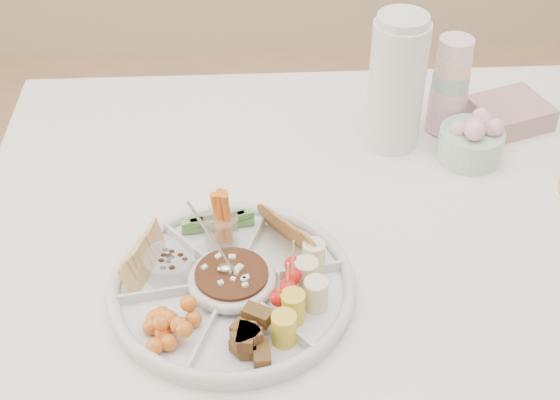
{
  "coord_description": "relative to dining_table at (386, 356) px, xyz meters",
  "views": [
    {
      "loc": [
        -0.27,
        -1.03,
        1.65
      ],
      "look_at": [
        -0.22,
        -0.07,
        0.86
      ],
      "focal_mm": 50.0,
      "sensor_mm": 36.0,
      "label": 1
    }
  ],
  "objects": [
    {
      "name": "dining_table",
      "position": [
        0.0,
        0.0,
        0.0
      ],
      "size": [
        1.52,
        1.02,
        0.76
      ],
      "primitive_type": "cube",
      "color": "white",
      "rests_on": "floor"
    },
    {
      "name": "party_tray",
      "position": [
        -0.3,
        -0.17,
        0.4
      ],
      "size": [
        0.44,
        0.44,
        0.04
      ],
      "primitive_type": "cylinder",
      "rotation": [
        0.0,
        0.0,
        0.16
      ],
      "color": "silver",
      "rests_on": "dining_table"
    },
    {
      "name": "bean_dip",
      "position": [
        -0.3,
        -0.17,
        0.41
      ],
      "size": [
        0.13,
        0.13,
        0.04
      ],
      "primitive_type": "cylinder",
      "rotation": [
        0.0,
        0.0,
        0.16
      ],
      "color": "#3D2814",
      "rests_on": "party_tray"
    },
    {
      "name": "tortillas",
      "position": [
        -0.2,
        -0.09,
        0.42
      ],
      "size": [
        0.12,
        0.12,
        0.06
      ],
      "primitive_type": null,
      "rotation": [
        0.0,
        0.0,
        0.16
      ],
      "color": "#AD713E",
      "rests_on": "party_tray"
    },
    {
      "name": "carrot_cucumber",
      "position": [
        -0.33,
        -0.04,
        0.44
      ],
      "size": [
        0.13,
        0.13,
        0.1
      ],
      "primitive_type": null,
      "rotation": [
        0.0,
        0.0,
        0.16
      ],
      "color": "orange",
      "rests_on": "party_tray"
    },
    {
      "name": "pita_raisins",
      "position": [
        -0.43,
        -0.12,
        0.42
      ],
      "size": [
        0.13,
        0.13,
        0.06
      ],
      "primitive_type": null,
      "rotation": [
        0.0,
        0.0,
        0.16
      ],
      "color": "tan",
      "rests_on": "party_tray"
    },
    {
      "name": "cherries",
      "position": [
        -0.4,
        -0.25,
        0.42
      ],
      "size": [
        0.13,
        0.13,
        0.04
      ],
      "primitive_type": null,
      "rotation": [
        0.0,
        0.0,
        0.16
      ],
      "color": "orange",
      "rests_on": "party_tray"
    },
    {
      "name": "granola_chunks",
      "position": [
        -0.28,
        -0.3,
        0.42
      ],
      "size": [
        0.13,
        0.13,
        0.05
      ],
      "primitive_type": null,
      "rotation": [
        0.0,
        0.0,
        0.16
      ],
      "color": "#4A361B",
      "rests_on": "party_tray"
    },
    {
      "name": "banana_tomato",
      "position": [
        -0.18,
        -0.21,
        0.44
      ],
      "size": [
        0.14,
        0.14,
        0.1
      ],
      "primitive_type": null,
      "rotation": [
        0.0,
        0.0,
        0.16
      ],
      "color": "#E8DC6D",
      "rests_on": "party_tray"
    },
    {
      "name": "cup_stack",
      "position": [
        0.13,
        0.27,
        0.48
      ],
      "size": [
        0.09,
        0.09,
        0.21
      ],
      "primitive_type": "cylinder",
      "rotation": [
        0.0,
        0.0,
        0.22
      ],
      "color": "silver",
      "rests_on": "dining_table"
    },
    {
      "name": "thermos",
      "position": [
        0.01,
        0.23,
        0.52
      ],
      "size": [
        0.12,
        0.12,
        0.28
      ],
      "primitive_type": "cylinder",
      "rotation": [
        0.0,
        0.0,
        -0.12
      ],
      "color": "silver",
      "rests_on": "dining_table"
    },
    {
      "name": "flower_bowl",
      "position": [
        0.15,
        0.17,
        0.43
      ],
      "size": [
        0.15,
        0.15,
        0.09
      ],
      "primitive_type": "cylinder",
      "rotation": [
        0.0,
        0.0,
        0.24
      ],
      "color": "#8DC2A4",
      "rests_on": "dining_table"
    },
    {
      "name": "napkin_stack",
      "position": [
        0.26,
        0.28,
        0.4
      ],
      "size": [
        0.18,
        0.16,
        0.05
      ],
      "primitive_type": "cube",
      "rotation": [
        0.0,
        0.0,
        0.34
      ],
      "color": "tan",
      "rests_on": "dining_table"
    }
  ]
}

